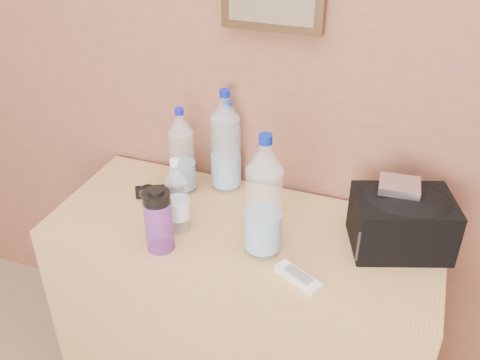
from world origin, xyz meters
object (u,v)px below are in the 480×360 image
pet_large_d (264,203)px  toiletry_bag (402,220)px  foil_packet (399,186)px  pet_small (177,199)px  pet_large_b (226,146)px  pet_large_a (182,155)px  dresser (242,313)px  nalgene_bottle (159,220)px  pet_large_c (228,150)px  sunglasses (160,191)px  ac_remote (298,277)px

pet_large_d → toiletry_bag: (0.36, 0.15, -0.07)m
toiletry_bag → foil_packet: bearing=140.5°
pet_small → foil_packet: size_ratio=2.18×
pet_small → pet_large_b: bearing=79.9°
pet_large_b → toiletry_bag: size_ratio=1.30×
toiletry_bag → pet_large_a: bearing=155.8°
dresser → nalgene_bottle: 0.53m
pet_small → toiletry_bag: (0.63, 0.14, -0.01)m
pet_large_c → pet_large_a: bearing=-152.0°
pet_large_a → sunglasses: 0.14m
sunglasses → ac_remote: (0.53, -0.23, -0.01)m
pet_small → ac_remote: size_ratio=1.72×
pet_large_a → toiletry_bag: size_ratio=1.10×
dresser → toiletry_bag: 0.65m
sunglasses → foil_packet: 0.76m
dresser → pet_large_d: bearing=-42.9°
pet_large_d → ac_remote: bearing=-34.2°
pet_large_d → nalgene_bottle: pet_large_d is taller
sunglasses → toiletry_bag: toiletry_bag is taller
pet_large_c → pet_large_d: 0.36m
pet_large_d → ac_remote: (0.13, -0.09, -0.15)m
pet_large_d → toiletry_bag: 0.40m
pet_large_c → toiletry_bag: 0.59m
ac_remote → foil_packet: size_ratio=1.27×
pet_large_c → nalgene_bottle: size_ratio=1.57×
pet_large_b → pet_large_d: size_ratio=0.95×
nalgene_bottle → ac_remote: size_ratio=1.42×
pet_large_a → nalgene_bottle: (0.07, -0.30, -0.03)m
pet_small → sunglasses: pet_small is taller
pet_small → dresser: bearing=22.6°
ac_remote → toiletry_bag: 0.35m
pet_small → toiletry_bag: bearing=12.7°
pet_small → sunglasses: size_ratio=1.51×
toiletry_bag → dresser: bearing=169.2°
sunglasses → ac_remote: bearing=-49.2°
foil_packet → pet_large_a: bearing=175.7°
pet_large_c → sunglasses: size_ratio=1.96×
toiletry_bag → foil_packet: foil_packet is taller
pet_large_a → nalgene_bottle: pet_large_a is taller
pet_large_d → nalgene_bottle: 0.30m
foil_packet → pet_large_b: bearing=168.1°
dresser → pet_large_c: pet_large_c is taller
pet_large_d → ac_remote: 0.22m
pet_large_c → foil_packet: pet_large_c is taller
nalgene_bottle → foil_packet: size_ratio=1.80×
pet_large_b → pet_small: (-0.05, -0.27, -0.05)m
nalgene_bottle → toiletry_bag: size_ratio=0.73×
pet_large_c → toiletry_bag: pet_large_c is taller
ac_remote → dresser: bearing=169.6°
pet_large_d → nalgene_bottle: size_ratio=1.87×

